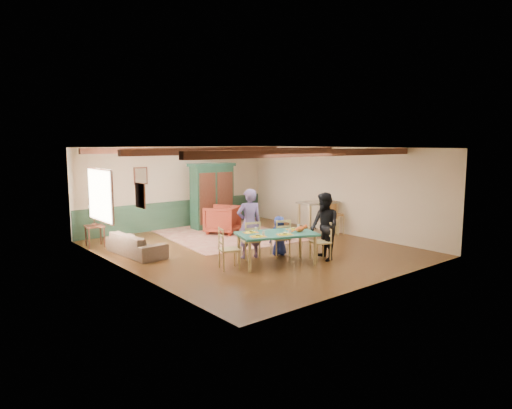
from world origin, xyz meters
TOP-DOWN VIEW (x-y plane):
  - floor at (0.00, 0.00)m, footprint 8.00×8.00m
  - wall_back at (0.00, 4.00)m, footprint 7.00×0.02m
  - wall_left at (-3.50, 0.00)m, footprint 0.02×8.00m
  - wall_right at (3.50, 0.00)m, footprint 0.02×8.00m
  - ceiling at (0.00, 0.00)m, footprint 7.00×8.00m
  - wainscot_back at (0.00, 3.98)m, footprint 6.95×0.03m
  - ceiling_beam_front at (0.00, -2.30)m, footprint 6.95×0.16m
  - ceiling_beam_mid at (0.00, 0.40)m, footprint 6.95×0.16m
  - ceiling_beam_back at (0.00, 3.00)m, footprint 6.95×0.16m
  - window_left at (-3.47, 1.70)m, footprint 0.06×1.60m
  - picture_left_wall at (-3.47, -0.60)m, footprint 0.04×0.42m
  - picture_back_a at (-1.30, 3.97)m, footprint 0.45×0.04m
  - picture_back_b at (-2.40, 3.97)m, footprint 0.38×0.04m
  - dining_table at (-0.59, -1.62)m, footprint 2.03×1.55m
  - dining_chair_far_left at (-0.72, -0.81)m, footprint 0.54×0.56m
  - dining_chair_far_right at (0.03, -1.08)m, footprint 0.54×0.56m
  - dining_chair_end_left at (-1.67, -1.23)m, footprint 0.56×0.54m
  - dining_chair_end_right at (0.49, -2.01)m, footprint 0.56×0.54m
  - person_man at (-0.70, -0.73)m, footprint 0.73×0.60m
  - person_woman at (0.59, -2.04)m, footprint 0.86×0.96m
  - person_child at (0.06, -1.00)m, footprint 0.57×0.47m
  - cat at (-0.11, -1.90)m, footprint 0.39×0.25m
  - place_setting_near_left at (-1.19, -1.67)m, footprint 0.48×0.42m
  - place_setting_near_center at (-0.58, -1.89)m, footprint 0.48×0.42m
  - place_setting_far_left at (-1.02, -1.20)m, footprint 0.48×0.42m
  - place_setting_far_right at (0.01, -1.57)m, footprint 0.48×0.42m
  - area_rug at (0.50, 1.92)m, footprint 3.89×4.46m
  - armoire at (0.86, 3.21)m, footprint 1.56×0.69m
  - armchair at (0.57, 2.23)m, footprint 1.32×1.33m
  - sofa at (-2.73, 1.33)m, footprint 0.87×1.94m
  - end_table at (-3.20, 2.92)m, footprint 0.53×0.53m
  - table_lamp at (-3.20, 2.92)m, footprint 0.32×0.32m
  - counter_table at (2.84, 0.27)m, footprint 1.30×0.87m
  - bar_stool_left at (3.05, -0.12)m, footprint 0.38×0.41m
  - bar_stool_right at (3.19, -0.24)m, footprint 0.40×0.44m

SIDE VIEW (x-z plane):
  - floor at x=0.00m, z-range 0.00..0.00m
  - area_rug at x=0.50m, z-range 0.00..0.01m
  - sofa at x=-2.73m, z-range 0.00..0.55m
  - end_table at x=-3.20m, z-range 0.00..0.59m
  - dining_table at x=-0.59m, z-range 0.00..0.75m
  - armchair at x=0.57m, z-range 0.00..0.88m
  - wainscot_back at x=0.00m, z-range 0.00..0.90m
  - dining_chair_far_left at x=-0.72m, z-range 0.00..0.95m
  - dining_chair_far_right at x=0.03m, z-range 0.00..0.95m
  - dining_chair_end_left at x=-1.67m, z-range 0.00..0.95m
  - dining_chair_end_right at x=0.49m, z-range 0.00..0.95m
  - person_child at x=0.06m, z-range 0.00..1.00m
  - bar_stool_left at x=3.05m, z-range 0.00..1.01m
  - counter_table at x=2.84m, z-range 0.00..1.01m
  - bar_stool_right at x=3.19m, z-range 0.00..1.02m
  - place_setting_near_left at x=-1.19m, z-range 0.75..0.86m
  - place_setting_near_center at x=-0.58m, z-range 0.75..0.86m
  - place_setting_far_left at x=-1.02m, z-range 0.75..0.86m
  - place_setting_far_right at x=0.01m, z-range 0.75..0.86m
  - person_woman at x=0.59m, z-range 0.00..1.65m
  - cat at x=-0.11m, z-range 0.75..0.93m
  - table_lamp at x=-3.20m, z-range 0.59..1.13m
  - person_man at x=-0.70m, z-range 0.00..1.72m
  - armoire at x=0.86m, z-range 0.00..2.16m
  - wall_back at x=0.00m, z-range 0.00..2.70m
  - wall_left at x=-3.50m, z-range 0.00..2.70m
  - wall_right at x=3.50m, z-range 0.00..2.70m
  - window_left at x=-3.47m, z-range 0.90..2.20m
  - picture_back_b at x=-2.40m, z-range 1.41..1.89m
  - picture_left_wall at x=-3.47m, z-range 1.49..2.01m
  - picture_back_a at x=-1.30m, z-range 1.52..2.08m
  - ceiling_beam_front at x=0.00m, z-range 2.53..2.69m
  - ceiling_beam_mid at x=0.00m, z-range 2.53..2.69m
  - ceiling_beam_back at x=0.00m, z-range 2.53..2.69m
  - ceiling at x=0.00m, z-range 2.69..2.71m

